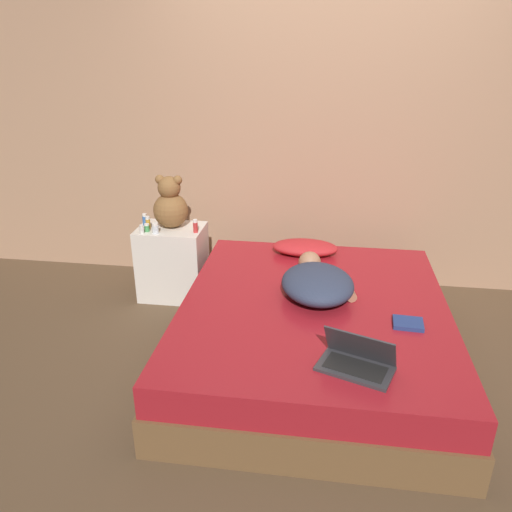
% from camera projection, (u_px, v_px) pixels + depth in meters
% --- Properties ---
extents(ground_plane, '(12.00, 12.00, 0.00)m').
position_uv_depth(ground_plane, '(311.00, 360.00, 3.16)').
color(ground_plane, brown).
extents(wall_back, '(8.00, 0.06, 2.60)m').
position_uv_depth(wall_back, '(326.00, 121.00, 3.76)').
color(wall_back, tan).
rests_on(wall_back, ground_plane).
extents(bed, '(1.61, 1.89, 0.41)m').
position_uv_depth(bed, '(313.00, 332.00, 3.08)').
color(bed, brown).
rests_on(bed, ground_plane).
extents(nightstand, '(0.49, 0.37, 0.57)m').
position_uv_depth(nightstand, '(173.00, 262.00, 3.86)').
color(nightstand, silver).
rests_on(nightstand, ground_plane).
extents(pillow, '(0.48, 0.26, 0.10)m').
position_uv_depth(pillow, '(305.00, 247.00, 3.66)').
color(pillow, red).
rests_on(pillow, bed).
extents(person_lying, '(0.53, 0.70, 0.17)m').
position_uv_depth(person_lying, '(317.00, 282.00, 3.07)').
color(person_lying, '#2D3851').
rests_on(person_lying, bed).
extents(laptop, '(0.40, 0.31, 0.19)m').
position_uv_depth(laptop, '(357.00, 360.00, 2.38)').
color(laptop, '#333338').
rests_on(laptop, bed).
extents(teddy_bear, '(0.26, 0.26, 0.40)m').
position_uv_depth(teddy_bear, '(170.00, 205.00, 3.70)').
color(teddy_bear, brown).
rests_on(teddy_bear, nightstand).
extents(bottle_red, '(0.03, 0.03, 0.10)m').
position_uv_depth(bottle_red, '(195.00, 226.00, 3.64)').
color(bottle_red, '#B72D2D').
rests_on(bottle_red, nightstand).
extents(bottle_white, '(0.03, 0.03, 0.07)m').
position_uv_depth(bottle_white, '(142.00, 229.00, 3.62)').
color(bottle_white, white).
rests_on(bottle_white, nightstand).
extents(bottle_amber, '(0.03, 0.03, 0.10)m').
position_uv_depth(bottle_amber, '(148.00, 223.00, 3.71)').
color(bottle_amber, gold).
rests_on(bottle_amber, nightstand).
extents(bottle_green, '(0.04, 0.04, 0.06)m').
position_uv_depth(bottle_green, '(147.00, 228.00, 3.67)').
color(bottle_green, '#3D8E4C').
rests_on(bottle_green, nightstand).
extents(bottle_clear, '(0.05, 0.05, 0.08)m').
position_uv_depth(bottle_clear, '(155.00, 228.00, 3.63)').
color(bottle_clear, silver).
rests_on(bottle_clear, nightstand).
extents(bottle_blue, '(0.04, 0.04, 0.09)m').
position_uv_depth(bottle_blue, '(145.00, 219.00, 3.79)').
color(bottle_blue, '#3866B2').
rests_on(bottle_blue, nightstand).
extents(book, '(0.17, 0.14, 0.02)m').
position_uv_depth(book, '(408.00, 323.00, 2.76)').
color(book, navy).
rests_on(book, bed).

